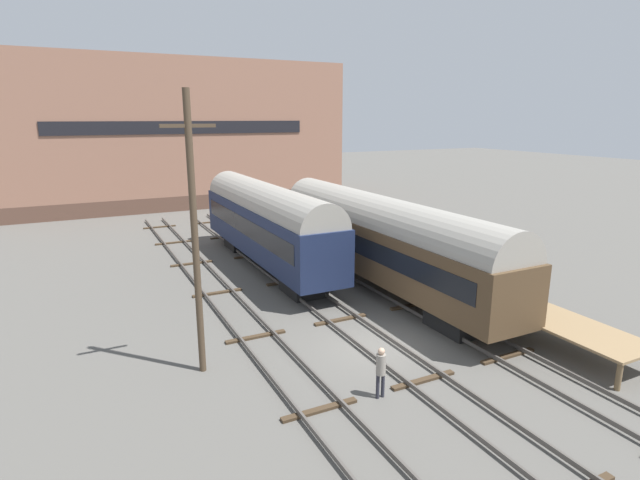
{
  "coord_description": "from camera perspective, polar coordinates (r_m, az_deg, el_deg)",
  "views": [
    {
      "loc": [
        -10.28,
        -15.47,
        9.0
      ],
      "look_at": [
        2.03,
        9.14,
        2.2
      ],
      "focal_mm": 28.0,
      "sensor_mm": 36.0,
      "label": 1
    }
  ],
  "objects": [
    {
      "name": "bench",
      "position": [
        23.64,
        20.67,
        -5.32
      ],
      "size": [
        1.4,
        0.4,
        0.91
      ],
      "color": "#2D4C33",
      "rests_on": "station_platform"
    },
    {
      "name": "utility_pole",
      "position": [
        17.52,
        -14.13,
        0.67
      ],
      "size": [
        1.8,
        0.24,
        9.91
      ],
      "color": "#473828",
      "rests_on": "ground"
    },
    {
      "name": "person_worker",
      "position": [
        16.84,
        6.97,
        -14.3
      ],
      "size": [
        0.32,
        0.32,
        1.77
      ],
      "color": "#282833",
      "rests_on": "ground"
    },
    {
      "name": "train_car_brown",
      "position": [
        26.51,
        7.01,
        0.36
      ],
      "size": [
        2.99,
        18.62,
        5.01
      ],
      "color": "black",
      "rests_on": "ground"
    },
    {
      "name": "warehouse_building",
      "position": [
        57.09,
        -16.74,
        11.6
      ],
      "size": [
        34.63,
        13.86,
        14.6
      ],
      "color": "brown",
      "rests_on": "ground"
    },
    {
      "name": "track_middle",
      "position": [
        20.57,
        6.48,
        -11.71
      ],
      "size": [
        2.6,
        60.0,
        0.26
      ],
      "color": "#4C4742",
      "rests_on": "ground"
    },
    {
      "name": "track_right",
      "position": [
        22.87,
        15.16,
        -9.41
      ],
      "size": [
        2.6,
        60.0,
        0.26
      ],
      "color": "#4C4742",
      "rests_on": "ground"
    },
    {
      "name": "track_left",
      "position": [
        18.88,
        -4.24,
        -14.14
      ],
      "size": [
        2.6,
        60.0,
        0.26
      ],
      "color": "#4C4742",
      "rests_on": "ground"
    },
    {
      "name": "train_car_navy",
      "position": [
        30.23,
        -6.14,
        2.27
      ],
      "size": [
        2.89,
        16.14,
        5.18
      ],
      "color": "black",
      "rests_on": "ground"
    },
    {
      "name": "ground_plane",
      "position": [
        20.64,
        6.47,
        -12.07
      ],
      "size": [
        200.0,
        200.0,
        0.0
      ],
      "primitive_type": "plane",
      "color": "#56544F"
    },
    {
      "name": "station_platform",
      "position": [
        24.89,
        18.26,
        -5.55
      ],
      "size": [
        2.5,
        15.03,
        1.1
      ],
      "color": "#8C704C",
      "rests_on": "ground"
    }
  ]
}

